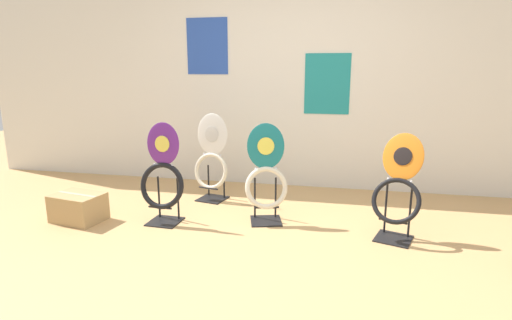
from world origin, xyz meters
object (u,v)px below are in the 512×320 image
object	(u,v)px
storage_box	(78,207)
toilet_seat_display_purple_note	(162,178)
toilet_seat_display_orange_sun	(398,191)
toilet_seat_display_teal_sax	(266,177)
toilet_seat_display_white_plain	(211,162)

from	to	relation	value
storage_box	toilet_seat_display_purple_note	bearing A→B (deg)	8.73
toilet_seat_display_purple_note	toilet_seat_display_orange_sun	distance (m)	2.03
toilet_seat_display_orange_sun	toilet_seat_display_teal_sax	bearing A→B (deg)	172.01
toilet_seat_display_purple_note	toilet_seat_display_orange_sun	xyz separation A→B (m)	(2.03, 0.06, -0.02)
toilet_seat_display_teal_sax	storage_box	xyz separation A→B (m)	(-1.71, -0.34, -0.30)
toilet_seat_display_purple_note	toilet_seat_display_white_plain	xyz separation A→B (m)	(0.23, 0.73, -0.01)
toilet_seat_display_orange_sun	storage_box	xyz separation A→B (m)	(-2.83, -0.18, -0.28)
storage_box	toilet_seat_display_orange_sun	bearing A→B (deg)	3.72
toilet_seat_display_white_plain	storage_box	distance (m)	1.36
storage_box	toilet_seat_display_teal_sax	bearing A→B (deg)	11.30
toilet_seat_display_teal_sax	toilet_seat_display_purple_note	xyz separation A→B (m)	(-0.91, -0.22, -0.00)
toilet_seat_display_teal_sax	storage_box	size ratio (longest dim) A/B	1.85
toilet_seat_display_white_plain	storage_box	world-z (taller)	toilet_seat_display_white_plain
toilet_seat_display_white_plain	toilet_seat_display_orange_sun	bearing A→B (deg)	-20.20
toilet_seat_display_purple_note	storage_box	xyz separation A→B (m)	(-0.80, -0.12, -0.30)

